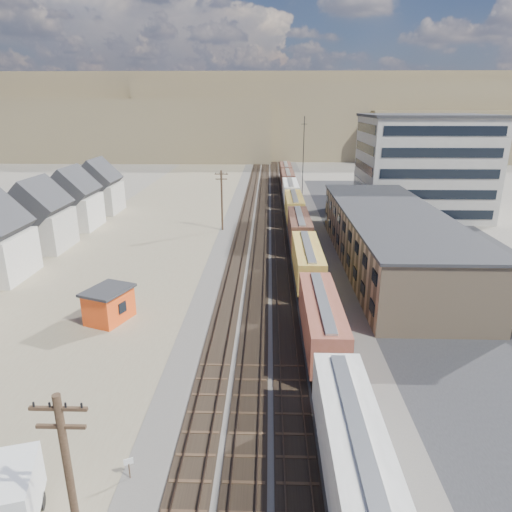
{
  "coord_description": "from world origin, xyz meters",
  "views": [
    {
      "loc": [
        -0.75,
        -32.03,
        20.12
      ],
      "look_at": [
        -2.22,
        19.35,
        3.0
      ],
      "focal_mm": 32.0,
      "sensor_mm": 36.0,
      "label": 1
    }
  ],
  "objects_px": {
    "freight_train": "(296,216)",
    "maintenance_shed": "(109,304)",
    "box_truck": "(8,512)",
    "parked_car_blue": "(435,220)",
    "utility_pole_north": "(222,199)",
    "utility_pole_south": "(72,495)"
  },
  "relations": [
    {
      "from": "utility_pole_north",
      "to": "parked_car_blue",
      "type": "bearing_deg",
      "value": 6.98
    },
    {
      "from": "box_truck",
      "to": "parked_car_blue",
      "type": "relative_size",
      "value": 1.06
    },
    {
      "from": "parked_car_blue",
      "to": "box_truck",
      "type": "bearing_deg",
      "value": -162.2
    },
    {
      "from": "utility_pole_north",
      "to": "parked_car_blue",
      "type": "relative_size",
      "value": 1.62
    },
    {
      "from": "utility_pole_south",
      "to": "parked_car_blue",
      "type": "height_order",
      "value": "utility_pole_south"
    },
    {
      "from": "utility_pole_south",
      "to": "box_truck",
      "type": "bearing_deg",
      "value": 152.55
    },
    {
      "from": "box_truck",
      "to": "parked_car_blue",
      "type": "bearing_deg",
      "value": 56.31
    },
    {
      "from": "utility_pole_north",
      "to": "maintenance_shed",
      "type": "distance_m",
      "value": 35.08
    },
    {
      "from": "freight_train",
      "to": "maintenance_shed",
      "type": "bearing_deg",
      "value": -121.14
    },
    {
      "from": "maintenance_shed",
      "to": "box_truck",
      "type": "bearing_deg",
      "value": -82.49
    },
    {
      "from": "utility_pole_north",
      "to": "box_truck",
      "type": "bearing_deg",
      "value": -94.52
    },
    {
      "from": "utility_pole_south",
      "to": "maintenance_shed",
      "type": "height_order",
      "value": "utility_pole_south"
    },
    {
      "from": "box_truck",
      "to": "parked_car_blue",
      "type": "height_order",
      "value": "box_truck"
    },
    {
      "from": "freight_train",
      "to": "maintenance_shed",
      "type": "xyz_separation_m",
      "value": [
        -19.96,
        -33.04,
        -1.09
      ]
    },
    {
      "from": "utility_pole_north",
      "to": "box_truck",
      "type": "height_order",
      "value": "utility_pole_north"
    },
    {
      "from": "box_truck",
      "to": "parked_car_blue",
      "type": "distance_m",
      "value": 74.7
    },
    {
      "from": "utility_pole_south",
      "to": "box_truck",
      "type": "relative_size",
      "value": 1.53
    },
    {
      "from": "freight_train",
      "to": "parked_car_blue",
      "type": "height_order",
      "value": "freight_train"
    },
    {
      "from": "maintenance_shed",
      "to": "parked_car_blue",
      "type": "distance_m",
      "value": 58.91
    },
    {
      "from": "utility_pole_north",
      "to": "utility_pole_south",
      "type": "bearing_deg",
      "value": -90.0
    },
    {
      "from": "utility_pole_south",
      "to": "freight_train",
      "type": "bearing_deg",
      "value": 78.23
    },
    {
      "from": "utility_pole_north",
      "to": "parked_car_blue",
      "type": "distance_m",
      "value": 37.41
    }
  ]
}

